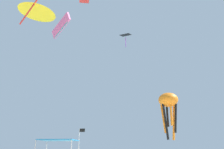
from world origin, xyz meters
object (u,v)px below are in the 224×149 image
Objects in this scene: canopy_tent at (58,142)px; kite_parafoil_pink at (61,26)px; kite_diamond_black at (126,36)px; banner_flag at (79,144)px; kite_delta_yellow at (38,10)px; kite_octopus_orange at (168,102)px.

kite_parafoil_pink is at bearing 110.89° from canopy_tent.
kite_diamond_black is (5.03, 21.21, 20.50)m from canopy_tent.
banner_flag is 27.05m from kite_diamond_black.
kite_parafoil_pink is at bearing 1.73° from kite_delta_yellow.
kite_octopus_orange is 21.53m from kite_delta_yellow.
banner_flag is 0.91× the size of kite_parafoil_pink.
kite_parafoil_pink is 9.35m from kite_delta_yellow.
kite_parafoil_pink reaches higher than banner_flag.
kite_delta_yellow is (-10.96, -15.31, -3.28)m from kite_diamond_black.
banner_flag is 18.68m from kite_delta_yellow.
banner_flag is 14.20m from kite_octopus_orange.
banner_flag is (0.87, 4.19, -0.10)m from canopy_tent.
kite_octopus_orange is (16.77, -2.69, -14.10)m from kite_parafoil_pink.
canopy_tent is 0.58× the size of kite_delta_yellow.
kite_diamond_black is (10.72, 6.31, 0.77)m from kite_parafoil_pink.
banner_flag is 0.74× the size of kite_delta_yellow.
kite_diamond_black reaches higher than canopy_tent.
banner_flag is at bearing 78.22° from canopy_tent.
kite_diamond_black is at bearing -157.34° from kite_octopus_orange.
kite_parafoil_pink reaches higher than kite_octopus_orange.
kite_diamond_black reaches higher than kite_octopus_orange.
kite_octopus_orange is 1.18× the size of kite_delta_yellow.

